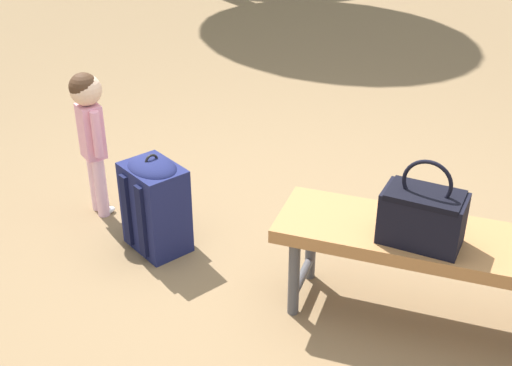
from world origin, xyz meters
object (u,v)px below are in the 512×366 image
at_px(park_bench, 470,253).
at_px(child_standing, 90,123).
at_px(handbag, 423,215).
at_px(backpack_large, 155,202).

distance_m(park_bench, child_standing, 2.00).
xyz_separation_m(handbag, backpack_large, (1.30, -0.25, -0.31)).
bearing_deg(park_bench, child_standing, -11.42).
bearing_deg(backpack_large, child_standing, -25.06).
distance_m(park_bench, handbag, 0.28).
bearing_deg(child_standing, park_bench, 168.58).
relative_size(handbag, backpack_large, 0.70).
relative_size(park_bench, handbag, 4.38).
bearing_deg(park_bench, handbag, 18.86).
relative_size(park_bench, child_standing, 1.97).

